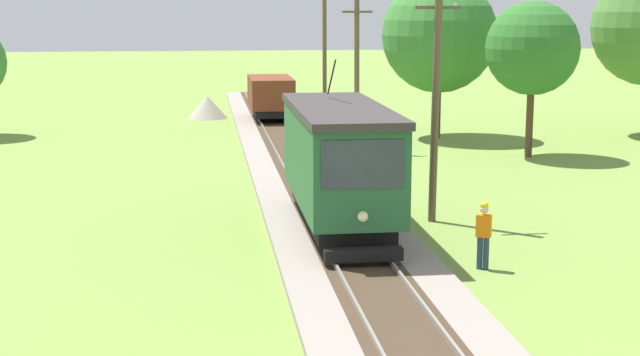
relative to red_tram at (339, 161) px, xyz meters
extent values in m
cube|color=#235633|center=(0.00, 0.02, 0.11)|extent=(2.50, 8.00, 2.60)
cube|color=#383333|center=(0.00, 0.02, 1.52)|extent=(2.60, 8.32, 0.22)
cube|color=black|center=(0.00, 0.02, -1.47)|extent=(2.10, 7.04, 0.44)
cube|color=#2D3842|center=(0.00, -3.99, 0.57)|extent=(2.10, 0.03, 1.25)
cube|color=#2D3842|center=(1.26, 0.02, 0.47)|extent=(0.02, 6.72, 1.04)
sphere|color=#F4EAB2|center=(0.00, -4.04, -0.74)|extent=(0.28, 0.28, 0.28)
cylinder|color=black|center=(0.00, 1.62, 2.33)|extent=(0.05, 1.67, 1.19)
cube|color=black|center=(0.00, -4.18, -1.69)|extent=(2.00, 0.36, 0.32)
cylinder|color=black|center=(0.00, -2.22, -1.47)|extent=(1.54, 0.80, 0.80)
cylinder|color=black|center=(0.00, 2.26, -1.47)|extent=(1.54, 0.80, 0.80)
cube|color=brown|center=(0.00, 26.72, -0.42)|extent=(2.40, 5.20, 1.70)
cube|color=black|center=(0.00, 26.72, -1.49)|extent=(2.02, 4.78, 0.38)
cylinder|color=black|center=(0.00, 25.16, -1.49)|extent=(1.54, 0.76, 0.76)
cylinder|color=black|center=(0.00, 28.28, -1.49)|extent=(1.54, 0.76, 0.76)
cylinder|color=brown|center=(3.14, 1.07, 1.57)|extent=(0.24, 0.53, 7.53)
cube|color=brown|center=(3.14, 1.07, 4.43)|extent=(1.40, 0.10, 0.10)
cylinder|color=silver|center=(2.59, 1.07, 4.53)|extent=(0.08, 0.08, 0.10)
cylinder|color=silver|center=(3.69, 1.07, 4.53)|extent=(0.08, 0.08, 0.10)
cylinder|color=brown|center=(3.14, 15.50, 1.45)|extent=(0.24, 0.58, 7.28)
cube|color=brown|center=(3.14, 15.50, 4.21)|extent=(1.40, 0.10, 0.10)
cylinder|color=silver|center=(2.59, 15.50, 4.31)|extent=(0.08, 0.08, 0.10)
cylinder|color=silver|center=(3.69, 15.50, 4.31)|extent=(0.08, 0.08, 0.10)
cylinder|color=brown|center=(3.14, 26.64, 1.98)|extent=(0.24, 0.51, 8.35)
cone|color=#9E998E|center=(-3.62, 29.29, -1.53)|extent=(2.43, 2.43, 1.33)
cylinder|color=navy|center=(3.04, -4.15, -1.76)|extent=(0.15, 0.15, 0.86)
cylinder|color=navy|center=(3.18, -4.22, -1.76)|extent=(0.15, 0.15, 0.86)
cube|color=orange|center=(3.11, -4.19, -1.04)|extent=(0.45, 0.38, 0.58)
sphere|color=beige|center=(3.11, -4.19, -0.61)|extent=(0.22, 0.22, 0.22)
sphere|color=yellow|center=(3.11, -4.19, -0.51)|extent=(0.21, 0.21, 0.21)
cylinder|color=#4C3823|center=(10.54, 12.96, -0.55)|extent=(0.32, 0.32, 3.29)
sphere|color=#2D6B28|center=(10.54, 12.96, 2.65)|extent=(4.14, 4.14, 4.14)
cylinder|color=#4C3823|center=(8.01, 19.44, -0.67)|extent=(0.32, 0.32, 3.04)
sphere|color=#387A33|center=(8.01, 19.44, 3.03)|extent=(5.83, 5.83, 5.83)
camera|label=1|loc=(-3.97, -26.33, 4.48)|focal=51.70mm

